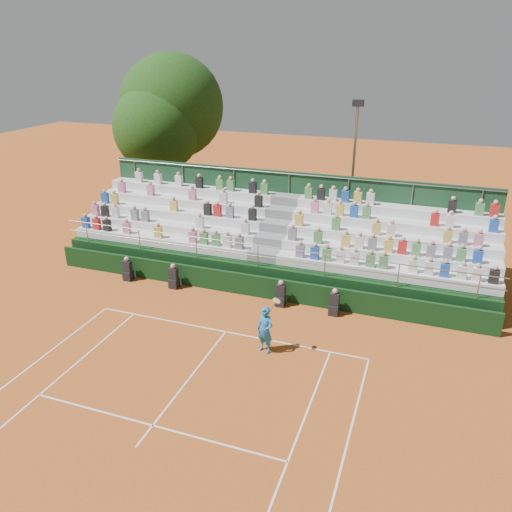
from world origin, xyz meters
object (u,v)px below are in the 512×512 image
(tennis_player, at_px, (265,330))
(tree_east, at_px, (172,107))
(floodlight_mast, at_px, (354,159))
(tree_west, at_px, (157,128))

(tennis_player, bearing_deg, tree_east, 127.00)
(tennis_player, relative_size, floodlight_mast, 0.29)
(tennis_player, distance_m, tree_east, 20.50)
(tree_west, relative_size, tree_east, 0.82)
(tree_west, bearing_deg, floodlight_mast, -4.05)
(tree_east, xyz_separation_m, floodlight_mast, (12.57, -2.57, -2.04))
(floodlight_mast, bearing_deg, tree_west, 175.95)
(tree_west, distance_m, tree_east, 2.06)
(floodlight_mast, bearing_deg, tree_east, 168.44)
(tennis_player, height_order, tree_east, tree_east)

